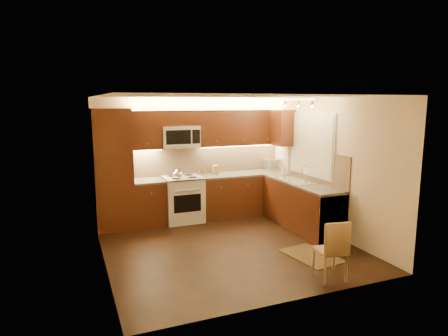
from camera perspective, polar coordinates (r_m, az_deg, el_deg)
name	(u,v)px	position (r m, az deg, el deg)	size (l,w,h in m)	color
floor	(228,246)	(6.77, 0.58, -11.31)	(4.00, 4.00, 0.01)	black
ceiling	(228,96)	(6.32, 0.61, 10.37)	(4.00, 4.00, 0.01)	beige
wall_back	(192,158)	(8.29, -4.72, 1.48)	(4.00, 0.01, 2.50)	beige
wall_front	(293,202)	(4.69, 10.05, -4.93)	(4.00, 0.01, 2.50)	beige
wall_left	(101,183)	(5.97, -17.45, -2.10)	(0.01, 4.00, 2.50)	beige
wall_right	(329,166)	(7.42, 15.01, 0.23)	(0.01, 4.00, 2.50)	beige
pantry	(113,170)	(7.68, -15.86, -0.25)	(0.70, 0.60, 2.30)	#3F170D
base_cab_back_left	(149,203)	(7.93, -10.86, -5.08)	(0.62, 0.60, 0.86)	#3F170D
counter_back_left	(148,181)	(7.83, -10.96, -1.89)	(0.62, 0.60, 0.04)	#393734
base_cab_back_right	(242,194)	(8.53, 2.66, -3.87)	(1.92, 0.60, 0.86)	#3F170D
counter_back_right	(242,174)	(8.44, 2.68, -0.90)	(1.92, 0.60, 0.04)	#393734
base_cab_right	(301,206)	(7.74, 11.18, -5.45)	(0.60, 2.00, 0.86)	#3F170D
counter_right	(302,183)	(7.64, 11.29, -2.19)	(0.60, 2.00, 0.04)	#393734
dishwasher	(323,216)	(7.19, 14.24, -6.74)	(0.58, 0.60, 0.84)	silver
backsplash_back	(208,159)	(8.39, -2.41, 1.27)	(3.30, 0.02, 0.60)	tan
backsplash_right	(316,166)	(7.74, 13.16, 0.31)	(0.02, 2.00, 0.60)	tan
upper_cab_back_left	(145,130)	(7.81, -11.37, 5.45)	(0.62, 0.35, 0.75)	#3F170D
upper_cab_back_right	(240,127)	(8.43, 2.38, 5.91)	(1.92, 0.35, 0.75)	#3F170D
upper_cab_bridge	(179,118)	(7.96, -6.50, 7.23)	(0.76, 0.35, 0.31)	#3F170D
upper_cab_right_corner	(282,128)	(8.41, 8.49, 5.81)	(0.35, 0.50, 0.75)	#3F170D
stove	(183,199)	(8.05, -6.00, -4.51)	(0.76, 0.65, 0.92)	silver
microwave	(180,137)	(7.97, -6.42, 4.53)	(0.76, 0.38, 0.44)	silver
window_frame	(312,144)	(7.81, 12.61, 3.37)	(0.03, 1.44, 1.24)	silver
window_blinds	(311,144)	(7.79, 12.49, 3.37)	(0.02, 1.36, 1.16)	silver
sink	(298,177)	(7.74, 10.71, -1.29)	(0.52, 0.86, 0.15)	silver
faucet	(306,173)	(7.82, 11.83, -0.66)	(0.20, 0.04, 0.30)	silver
track_light_bar	(298,99)	(7.40, 10.71, 9.78)	(0.04, 1.20, 0.03)	silver
kettle	(178,173)	(7.72, -6.77, -0.76)	(0.20, 0.20, 0.23)	silver
toaster_oven	(272,164)	(8.87, 7.06, 0.53)	(0.43, 0.32, 0.26)	silver
knife_block	(215,170)	(8.27, -1.27, -0.27)	(0.09, 0.14, 0.20)	olive
spice_jar_a	(199,172)	(8.32, -3.65, -0.59)	(0.04, 0.04, 0.09)	silver
spice_jar_b	(213,171)	(8.42, -1.63, -0.46)	(0.04, 0.04, 0.09)	brown
spice_jar_c	(219,171)	(8.44, -0.79, -0.44)	(0.04, 0.04, 0.09)	silver
spice_jar_d	(205,172)	(8.32, -2.75, -0.54)	(0.05, 0.05, 0.10)	olive
soap_bottle	(284,169)	(8.35, 8.74, -0.21)	(0.10, 0.10, 0.22)	silver
rug	(312,256)	(6.51, 12.62, -12.35)	(0.61, 0.92, 0.01)	black
dining_chair	(330,249)	(5.67, 15.21, -11.31)	(0.38, 0.38, 0.85)	olive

